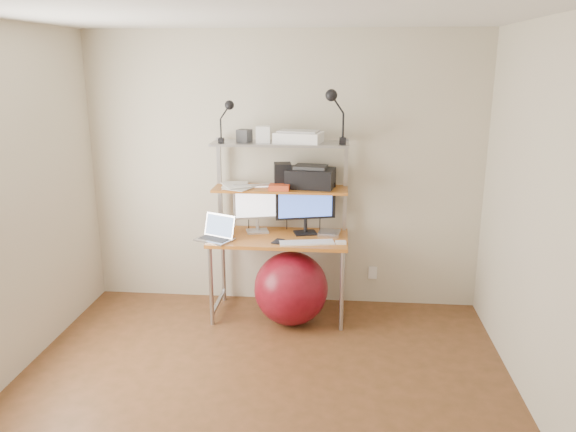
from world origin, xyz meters
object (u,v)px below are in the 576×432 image
Objects in this scene: laptop at (217,234)px; exercise_ball at (291,288)px; monitor_silver at (257,205)px; monitor_black at (306,204)px; printer at (311,177)px.

exercise_ball is (0.64, -0.03, -0.46)m from laptop.
monitor_silver is 0.88× the size of monitor_black.
monitor_black reaches higher than laptop.
printer is (0.47, 0.03, 0.25)m from monitor_silver.
laptop is at bearing -151.46° from printer.
printer is at bearing -12.60° from monitor_silver.
printer is at bearing 66.00° from exercise_ball.
monitor_silver reaches higher than laptop.
exercise_ball is at bearing -125.34° from monitor_black.
monitor_black is 0.83× the size of exercise_ball.
laptop is (-0.31, -0.26, -0.21)m from monitor_silver.
printer reaches higher than monitor_black.
monitor_silver is 1.06× the size of printer.
monitor_black is (0.43, -0.01, 0.02)m from monitor_silver.
monitor_black is 1.20× the size of printer.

